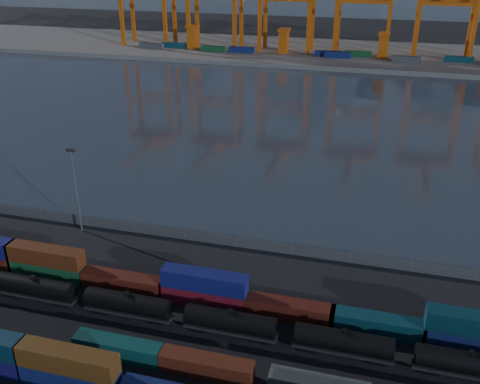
# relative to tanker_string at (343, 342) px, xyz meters

# --- Properties ---
(ground) EXTENTS (700.00, 700.00, 0.00)m
(ground) POSITION_rel_tanker_string_xyz_m (-20.85, -5.13, -2.06)
(ground) COLOR black
(ground) RESTS_ON ground
(harbor_water) EXTENTS (700.00, 700.00, 0.00)m
(harbor_water) POSITION_rel_tanker_string_xyz_m (-20.85, 99.87, -2.06)
(harbor_water) COLOR #2B333E
(harbor_water) RESTS_ON ground
(far_quay) EXTENTS (700.00, 70.00, 2.00)m
(far_quay) POSITION_rel_tanker_string_xyz_m (-20.85, 204.87, -1.06)
(far_quay) COLOR #514F4C
(far_quay) RESTS_ON ground
(container_row_south) EXTENTS (128.77, 2.64, 5.62)m
(container_row_south) POSITION_rel_tanker_string_xyz_m (-33.00, -14.37, 0.39)
(container_row_south) COLOR #37383B
(container_row_south) RESTS_ON ground
(container_row_mid) EXTENTS (141.83, 2.46, 2.63)m
(container_row_mid) POSITION_rel_tanker_string_xyz_m (-24.56, -8.10, -0.75)
(container_row_mid) COLOR #424447
(container_row_mid) RESTS_ON ground
(container_row_north) EXTENTS (142.69, 2.65, 5.65)m
(container_row_north) POSITION_rel_tanker_string_xyz_m (-23.23, 5.58, 0.35)
(container_row_north) COLOR #101751
(container_row_north) RESTS_ON ground
(tanker_string) EXTENTS (137.39, 2.88, 4.12)m
(tanker_string) POSITION_rel_tanker_string_xyz_m (0.00, 0.00, 0.00)
(tanker_string) COLOR black
(tanker_string) RESTS_ON ground
(waterfront_fence) EXTENTS (160.12, 0.12, 2.20)m
(waterfront_fence) POSITION_rel_tanker_string_xyz_m (-20.85, 22.87, -1.06)
(waterfront_fence) COLOR #595B5E
(waterfront_fence) RESTS_ON ground
(yard_light_mast) EXTENTS (1.60, 0.40, 16.60)m
(yard_light_mast) POSITION_rel_tanker_string_xyz_m (-50.85, 20.87, 7.23)
(yard_light_mast) COLOR slate
(yard_light_mast) RESTS_ON ground
(quay_containers) EXTENTS (172.58, 10.99, 2.60)m
(quay_containers) POSITION_rel_tanker_string_xyz_m (-31.85, 190.34, 1.24)
(quay_containers) COLOR navy
(quay_containers) RESTS_ON far_quay
(straddle_carriers) EXTENTS (140.00, 7.00, 11.10)m
(straddle_carriers) POSITION_rel_tanker_string_xyz_m (-23.35, 194.87, 5.75)
(straddle_carriers) COLOR #CA550E
(straddle_carriers) RESTS_ON far_quay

